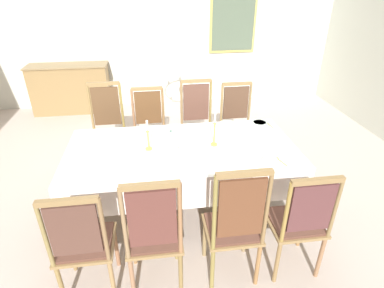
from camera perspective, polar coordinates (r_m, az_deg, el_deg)
name	(u,v)px	position (r m, az deg, el deg)	size (l,w,h in m)	color
ground	(181,194)	(3.83, -2.11, -9.22)	(6.73, 6.36, 0.04)	#B9AA9F
back_wall	(161,17)	(6.29, -5.74, 22.18)	(6.73, 0.08, 3.32)	beige
dining_table	(182,154)	(3.21, -1.85, -1.78)	(2.31, 1.12, 0.77)	#866748
tablecloth	(182,154)	(3.22, -1.85, -1.84)	(2.33, 1.14, 0.34)	white
chair_south_a	(83,242)	(2.59, -19.36, -16.60)	(0.44, 0.42, 1.06)	olive
chair_north_a	(108,129)	(4.16, -15.18, 2.74)	(0.44, 0.42, 1.17)	olive
chair_south_b	(154,233)	(2.50, -7.02, -15.92)	(0.44, 0.42, 1.13)	olive
chair_north_b	(149,128)	(4.12, -7.81, 2.85)	(0.44, 0.42, 1.08)	#84614A
chair_south_c	(235,224)	(2.56, 7.82, -14.37)	(0.44, 0.42, 1.16)	olive
chair_north_c	(197,124)	(4.16, 0.98, 3.72)	(0.44, 0.42, 1.15)	olive
chair_south_d	(299,221)	(2.77, 19.02, -13.13)	(0.44, 0.42, 1.05)	#826143
chair_north_d	(237,123)	(4.28, 8.25, 3.83)	(0.44, 0.42, 1.09)	olive
soup_tureen	(171,139)	(3.12, -3.88, 0.85)	(0.25, 0.25, 0.20)	silver
candlestick_west	(148,138)	(3.11, -8.05, 1.03)	(0.07, 0.07, 0.32)	gold
candlestick_east	(214,132)	(3.16, 4.13, 2.15)	(0.07, 0.07, 0.36)	gold
bowl_near_left	(270,160)	(3.01, 14.08, -2.84)	(0.14, 0.14, 0.03)	silver
bowl_near_right	(260,123)	(3.72, 12.27, 3.69)	(0.18, 0.18, 0.05)	silver
bowl_far_left	(227,124)	(3.65, 6.51, 3.64)	(0.19, 0.19, 0.04)	silver
spoon_primary	(278,159)	(3.07, 15.54, -2.69)	(0.06, 0.17, 0.01)	gold
spoon_secondary	(268,124)	(3.79, 13.76, 3.65)	(0.04, 0.18, 0.01)	gold
sideboard	(71,89)	(6.39, -21.29, 9.44)	(1.44, 0.48, 0.90)	olive
framed_painting	(234,11)	(6.42, 7.65, 22.98)	(0.90, 0.05, 1.51)	#D1B251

